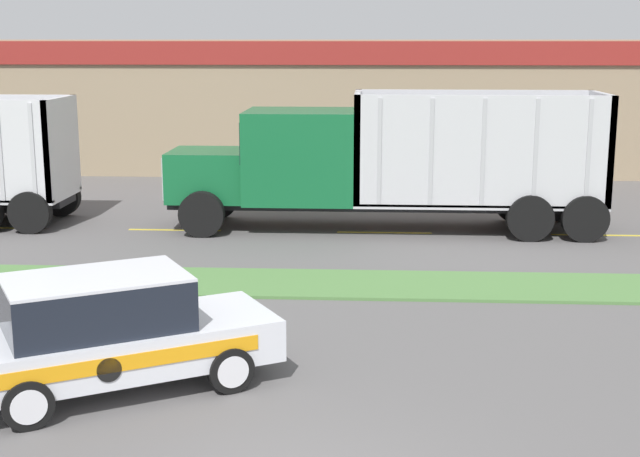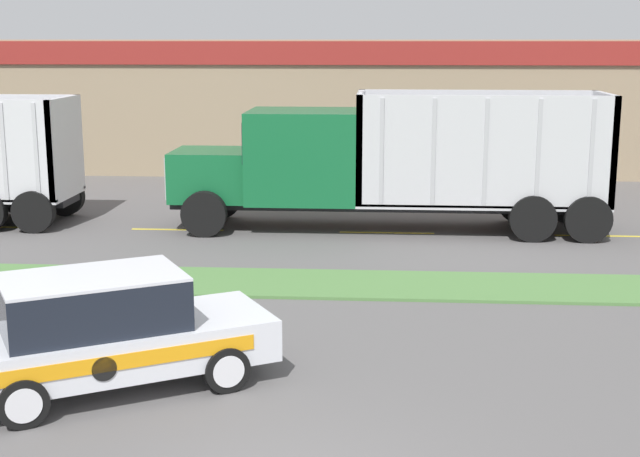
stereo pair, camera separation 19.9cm
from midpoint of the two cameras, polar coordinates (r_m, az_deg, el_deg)
grass_verge at (r=17.82m, az=0.28°, el=-3.57°), size 120.00×2.07×0.06m
centre_line_4 at (r=23.27m, az=-9.52°, el=-0.09°), size 2.40×0.14×0.01m
centre_line_5 at (r=22.70m, az=3.89°, el=-0.26°), size 2.40×0.14×0.01m
centre_line_6 at (r=23.39m, az=17.24°, el=-0.41°), size 2.40×0.14×0.01m
dump_truck_mid at (r=22.87m, az=1.58°, el=4.04°), size 11.03×2.71×3.59m
rally_car at (r=12.78m, az=-13.70°, el=-6.43°), size 4.66×3.65×1.70m
store_building_backdrop at (r=37.20m, az=1.00°, el=8.30°), size 36.45×12.10×4.80m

